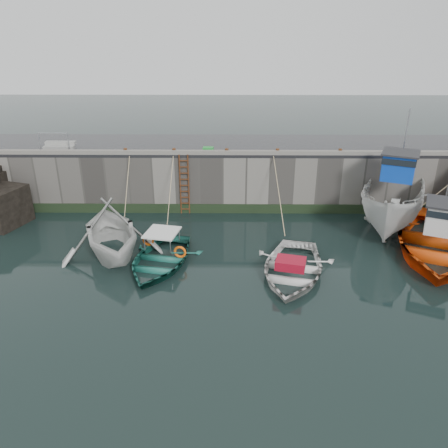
{
  "coord_description": "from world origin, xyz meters",
  "views": [
    {
      "loc": [
        0.29,
        -11.71,
        8.78
      ],
      "look_at": [
        0.11,
        5.72,
        1.2
      ],
      "focal_mm": 35.0,
      "sensor_mm": 36.0,
      "label": 1
    }
  ],
  "objects_px": {
    "boat_far_orange": "(439,241)",
    "bollard_c": "(227,151)",
    "ladder": "(184,185)",
    "boat_near_blue": "(160,264)",
    "boat_far_white": "(394,202)",
    "bollard_b": "(174,151)",
    "boat_near_white": "(113,253)",
    "bollard_a": "(125,151)",
    "bollard_e": "(340,151)",
    "boat_near_navy": "(292,274)",
    "bollard_d": "(277,151)",
    "fish_crate": "(208,150)"
  },
  "relations": [
    {
      "from": "boat_far_orange",
      "to": "bollard_c",
      "type": "relative_size",
      "value": 32.69
    },
    {
      "from": "ladder",
      "to": "boat_near_blue",
      "type": "xyz_separation_m",
      "value": [
        -0.56,
        -5.65,
        -1.59
      ]
    },
    {
      "from": "boat_far_white",
      "to": "bollard_b",
      "type": "distance_m",
      "value": 11.26
    },
    {
      "from": "boat_near_white",
      "to": "boat_far_white",
      "type": "bearing_deg",
      "value": -7.65
    },
    {
      "from": "bollard_a",
      "to": "bollard_b",
      "type": "distance_m",
      "value": 2.5
    },
    {
      "from": "bollard_e",
      "to": "ladder",
      "type": "bearing_deg",
      "value": -177.6
    },
    {
      "from": "ladder",
      "to": "bollard_a",
      "type": "relative_size",
      "value": 11.43
    },
    {
      "from": "boat_far_orange",
      "to": "ladder",
      "type": "bearing_deg",
      "value": -176.33
    },
    {
      "from": "ladder",
      "to": "boat_near_navy",
      "type": "xyz_separation_m",
      "value": [
        4.84,
        -6.41,
        -1.59
      ]
    },
    {
      "from": "bollard_d",
      "to": "bollard_e",
      "type": "bearing_deg",
      "value": 0.0
    },
    {
      "from": "ladder",
      "to": "boat_near_white",
      "type": "height_order",
      "value": "ladder"
    },
    {
      "from": "boat_near_blue",
      "to": "boat_near_navy",
      "type": "height_order",
      "value": "boat_near_navy"
    },
    {
      "from": "fish_crate",
      "to": "bollard_a",
      "type": "relative_size",
      "value": 1.93
    },
    {
      "from": "ladder",
      "to": "bollard_e",
      "type": "distance_m",
      "value": 8.19
    },
    {
      "from": "bollard_c",
      "to": "boat_near_white",
      "type": "bearing_deg",
      "value": -134.6
    },
    {
      "from": "boat_near_navy",
      "to": "boat_far_white",
      "type": "relative_size",
      "value": 0.6
    },
    {
      "from": "fish_crate",
      "to": "bollard_c",
      "type": "height_order",
      "value": "fish_crate"
    },
    {
      "from": "boat_near_white",
      "to": "boat_far_white",
      "type": "height_order",
      "value": "boat_far_white"
    },
    {
      "from": "fish_crate",
      "to": "bollard_d",
      "type": "bearing_deg",
      "value": -0.74
    },
    {
      "from": "ladder",
      "to": "boat_far_orange",
      "type": "distance_m",
      "value": 12.34
    },
    {
      "from": "ladder",
      "to": "bollard_a",
      "type": "distance_m",
      "value": 3.47
    },
    {
      "from": "boat_near_navy",
      "to": "boat_near_white",
      "type": "bearing_deg",
      "value": -178.53
    },
    {
      "from": "fish_crate",
      "to": "bollard_e",
      "type": "bearing_deg",
      "value": 1.13
    },
    {
      "from": "boat_far_orange",
      "to": "bollard_e",
      "type": "relative_size",
      "value": 32.69
    },
    {
      "from": "boat_near_white",
      "to": "boat_near_blue",
      "type": "relative_size",
      "value": 1.16
    },
    {
      "from": "boat_near_navy",
      "to": "bollard_c",
      "type": "xyz_separation_m",
      "value": [
        -2.64,
        6.74,
        3.3
      ]
    },
    {
      "from": "bollard_b",
      "to": "bollard_d",
      "type": "xyz_separation_m",
      "value": [
        5.3,
        0.0,
        0.0
      ]
    },
    {
      "from": "bollard_c",
      "to": "bollard_e",
      "type": "bearing_deg",
      "value": 0.0
    },
    {
      "from": "ladder",
      "to": "boat_near_navy",
      "type": "relative_size",
      "value": 0.65
    },
    {
      "from": "bollard_e",
      "to": "bollard_b",
      "type": "bearing_deg",
      "value": 180.0
    },
    {
      "from": "bollard_a",
      "to": "boat_near_navy",
      "type": "bearing_deg",
      "value": -40.71
    },
    {
      "from": "boat_near_blue",
      "to": "bollard_b",
      "type": "height_order",
      "value": "bollard_b"
    },
    {
      "from": "ladder",
      "to": "boat_far_white",
      "type": "xyz_separation_m",
      "value": [
        10.42,
        -1.47,
        -0.36
      ]
    },
    {
      "from": "bollard_c",
      "to": "fish_crate",
      "type": "bearing_deg",
      "value": 165.64
    },
    {
      "from": "boat_far_orange",
      "to": "bollard_c",
      "type": "bearing_deg",
      "value": 177.63
    },
    {
      "from": "boat_far_orange",
      "to": "boat_near_navy",
      "type": "bearing_deg",
      "value": -138.46
    },
    {
      "from": "boat_far_orange",
      "to": "bollard_d",
      "type": "relative_size",
      "value": 32.69
    },
    {
      "from": "boat_near_white",
      "to": "boat_far_orange",
      "type": "bearing_deg",
      "value": -20.11
    },
    {
      "from": "boat_far_white",
      "to": "bollard_e",
      "type": "bearing_deg",
      "value": 167.64
    },
    {
      "from": "ladder",
      "to": "boat_near_white",
      "type": "relative_size",
      "value": 0.61
    },
    {
      "from": "ladder",
      "to": "bollard_c",
      "type": "distance_m",
      "value": 2.81
    },
    {
      "from": "bollard_e",
      "to": "boat_near_white",
      "type": "bearing_deg",
      "value": -154.94
    },
    {
      "from": "boat_near_navy",
      "to": "boat_far_white",
      "type": "xyz_separation_m",
      "value": [
        5.58,
        4.94,
        1.23
      ]
    },
    {
      "from": "boat_near_white",
      "to": "bollard_d",
      "type": "xyz_separation_m",
      "value": [
        7.56,
        5.03,
        3.3
      ]
    },
    {
      "from": "boat_near_navy",
      "to": "bollard_a",
      "type": "xyz_separation_m",
      "value": [
        -7.84,
        6.74,
        3.3
      ]
    },
    {
      "from": "boat_far_white",
      "to": "bollard_e",
      "type": "xyz_separation_m",
      "value": [
        -2.42,
        1.8,
        2.07
      ]
    },
    {
      "from": "ladder",
      "to": "boat_far_white",
      "type": "relative_size",
      "value": 0.39
    },
    {
      "from": "boat_near_navy",
      "to": "bollard_e",
      "type": "height_order",
      "value": "bollard_e"
    },
    {
      "from": "ladder",
      "to": "bollard_e",
      "type": "xyz_separation_m",
      "value": [
        8.0,
        0.34,
        1.71
      ]
    },
    {
      "from": "boat_near_blue",
      "to": "bollard_e",
      "type": "height_order",
      "value": "bollard_e"
    }
  ]
}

